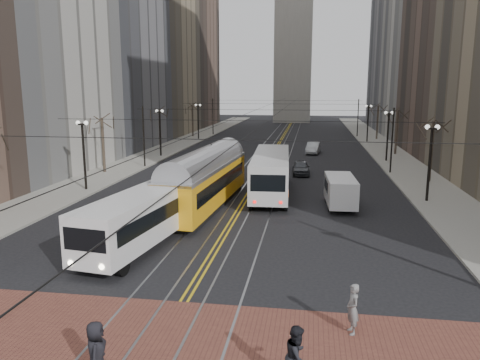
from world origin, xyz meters
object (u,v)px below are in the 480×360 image
(sedan_grey, at_px, (301,168))
(pedestrian_c, at_px, (297,357))
(pedestrian_a, at_px, (96,353))
(transit_bus, at_px, (150,216))
(streetcar, at_px, (206,184))
(pedestrian_b, at_px, (353,309))
(cargo_van, at_px, (340,192))
(rear_bus, at_px, (271,174))
(sedan_silver, at_px, (313,148))

(sedan_grey, xyz_separation_m, pedestrian_c, (0.71, -34.10, 0.26))
(sedan_grey, bearing_deg, pedestrian_a, -101.49)
(pedestrian_a, height_order, pedestrian_c, pedestrian_a)
(transit_bus, height_order, streetcar, streetcar)
(pedestrian_b, distance_m, pedestrian_c, 3.80)
(pedestrian_a, bearing_deg, sedan_grey, -25.14)
(sedan_grey, bearing_deg, pedestrian_c, -92.00)
(cargo_van, bearing_deg, sedan_grey, 100.80)
(rear_bus, xyz_separation_m, sedan_grey, (2.20, 9.28, -0.96))
(rear_bus, xyz_separation_m, pedestrian_c, (2.91, -24.83, -0.70))
(sedan_silver, xyz_separation_m, pedestrian_c, (-0.53, -49.57, 0.22))
(cargo_van, xyz_separation_m, pedestrian_c, (-2.41, -21.31, -0.16))
(pedestrian_c, bearing_deg, sedan_grey, 14.24)
(pedestrian_a, xyz_separation_m, pedestrian_b, (7.61, 4.03, -0.05))
(streetcar, height_order, pedestrian_c, streetcar)
(transit_bus, relative_size, sedan_silver, 2.67)
(transit_bus, distance_m, pedestrian_c, 14.72)
(sedan_silver, bearing_deg, sedan_grey, -87.97)
(transit_bus, xyz_separation_m, sedan_silver, (9.14, 37.65, -0.76))
(pedestrian_a, distance_m, pedestrian_c, 5.83)
(streetcar, distance_m, pedestrian_b, 18.96)
(transit_bus, xyz_separation_m, pedestrian_b, (10.43, -8.59, -0.57))
(transit_bus, xyz_separation_m, pedestrian_c, (8.61, -11.92, -0.53))
(sedan_silver, relative_size, pedestrian_b, 2.45)
(rear_bus, distance_m, pedestrian_c, 25.01)
(streetcar, bearing_deg, rear_bus, 52.24)
(transit_bus, bearing_deg, pedestrian_a, -69.07)
(pedestrian_c, bearing_deg, pedestrian_a, 109.89)
(sedan_silver, bearing_deg, cargo_van, -79.57)
(streetcar, height_order, sedan_silver, streetcar)
(sedan_grey, xyz_separation_m, pedestrian_a, (-5.07, -34.80, 0.27))
(sedan_grey, height_order, pedestrian_c, pedestrian_c)
(sedan_grey, bearing_deg, streetcar, -117.92)
(transit_bus, bearing_deg, pedestrian_c, -45.85)
(cargo_van, bearing_deg, transit_bus, -142.51)
(pedestrian_a, bearing_deg, pedestrian_c, -99.99)
(rear_bus, xyz_separation_m, sedan_silver, (3.44, 24.74, -0.92))
(streetcar, xyz_separation_m, pedestrian_a, (1.43, -20.68, -0.71))
(pedestrian_a, distance_m, pedestrian_b, 8.61)
(streetcar, distance_m, pedestrian_a, 20.75)
(streetcar, xyz_separation_m, pedestrian_c, (7.21, -19.99, -0.72))
(transit_bus, bearing_deg, pedestrian_b, -31.13)
(streetcar, bearing_deg, pedestrian_a, -82.18)
(sedan_silver, xyz_separation_m, pedestrian_b, (1.30, -46.23, 0.19))
(pedestrian_a, relative_size, pedestrian_c, 1.01)
(pedestrian_c, bearing_deg, transit_bus, 48.87)
(cargo_van, relative_size, sedan_silver, 1.13)
(streetcar, bearing_deg, cargo_van, 11.68)
(cargo_van, bearing_deg, pedestrian_b, -94.79)
(cargo_van, height_order, sedan_silver, cargo_van)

